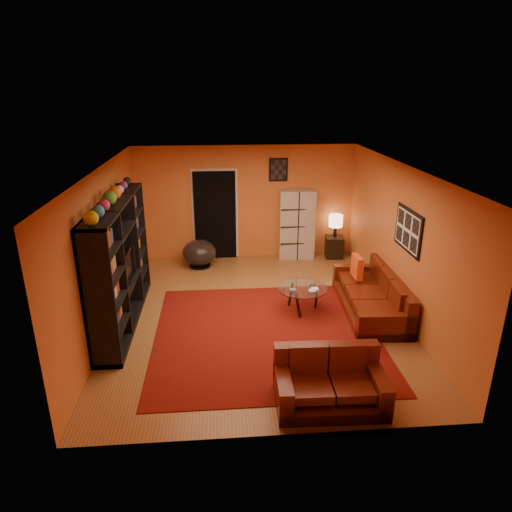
{
  "coord_description": "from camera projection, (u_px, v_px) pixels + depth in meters",
  "views": [
    {
      "loc": [
        -0.6,
        -7.21,
        3.83
      ],
      "look_at": [
        0.01,
        0.1,
        1.08
      ],
      "focal_mm": 32.0,
      "sensor_mm": 36.0,
      "label": 1
    }
  ],
  "objects": [
    {
      "name": "floor",
      "position": [
        256.0,
        314.0,
        8.11
      ],
      "size": [
        6.0,
        6.0,
        0.0
      ],
      "primitive_type": "plane",
      "color": "brown",
      "rests_on": "ground"
    },
    {
      "name": "ceiling",
      "position": [
        256.0,
        168.0,
        7.2
      ],
      "size": [
        6.0,
        6.0,
        0.0
      ],
      "primitive_type": "plane",
      "rotation": [
        3.14,
        0.0,
        0.0
      ],
      "color": "white",
      "rests_on": "wall_back"
    },
    {
      "name": "wall_back",
      "position": [
        245.0,
        203.0,
        10.46
      ],
      "size": [
        6.0,
        0.0,
        6.0
      ],
      "primitive_type": "plane",
      "rotation": [
        1.57,
        0.0,
        0.0
      ],
      "color": "#CA662C",
      "rests_on": "floor"
    },
    {
      "name": "wall_front",
      "position": [
        279.0,
        338.0,
        4.86
      ],
      "size": [
        6.0,
        0.0,
        6.0
      ],
      "primitive_type": "plane",
      "rotation": [
        -1.57,
        0.0,
        0.0
      ],
      "color": "#CA662C",
      "rests_on": "floor"
    },
    {
      "name": "wall_left",
      "position": [
        104.0,
        250.0,
        7.46
      ],
      "size": [
        0.0,
        6.0,
        6.0
      ],
      "primitive_type": "plane",
      "rotation": [
        1.57,
        0.0,
        1.57
      ],
      "color": "#CA662C",
      "rests_on": "floor"
    },
    {
      "name": "wall_right",
      "position": [
        401.0,
        242.0,
        7.85
      ],
      "size": [
        0.0,
        6.0,
        6.0
      ],
      "primitive_type": "plane",
      "rotation": [
        1.57,
        0.0,
        -1.57
      ],
      "color": "#CA662C",
      "rests_on": "floor"
    },
    {
      "name": "rug",
      "position": [
        266.0,
        334.0,
        7.47
      ],
      "size": [
        3.6,
        3.6,
        0.01
      ],
      "primitive_type": "cube",
      "color": "#560D09",
      "rests_on": "floor"
    },
    {
      "name": "doorway",
      "position": [
        215.0,
        216.0,
        10.46
      ],
      "size": [
        0.95,
        0.1,
        2.04
      ],
      "primitive_type": "cube",
      "color": "black",
      "rests_on": "floor"
    },
    {
      "name": "wall_art_right",
      "position": [
        408.0,
        230.0,
        7.46
      ],
      "size": [
        0.03,
        1.0,
        0.7
      ],
      "primitive_type": "cube",
      "color": "black",
      "rests_on": "wall_right"
    },
    {
      "name": "wall_art_back",
      "position": [
        278.0,
        170.0,
        10.23
      ],
      "size": [
        0.42,
        0.03,
        0.52
      ],
      "primitive_type": "cube",
      "color": "black",
      "rests_on": "wall_back"
    },
    {
      "name": "entertainment_unit",
      "position": [
        120.0,
        264.0,
        7.57
      ],
      "size": [
        0.45,
        3.0,
        2.1
      ],
      "primitive_type": "cube",
      "color": "black",
      "rests_on": "floor"
    },
    {
      "name": "tv",
      "position": [
        123.0,
        267.0,
        7.61
      ],
      "size": [
        0.92,
        0.12,
        0.53
      ],
      "primitive_type": "imported",
      "rotation": [
        0.0,
        0.0,
        1.57
      ],
      "color": "black",
      "rests_on": "entertainment_unit"
    },
    {
      "name": "sofa",
      "position": [
        375.0,
        296.0,
        8.18
      ],
      "size": [
        1.07,
        2.32,
        0.85
      ],
      "rotation": [
        0.0,
        0.0,
        -0.06
      ],
      "color": "#4C150A",
      "rests_on": "rug"
    },
    {
      "name": "loveseat",
      "position": [
        329.0,
        381.0,
        5.81
      ],
      "size": [
        1.39,
        0.86,
        0.85
      ],
      "rotation": [
        0.0,
        0.0,
        1.54
      ],
      "color": "#4C150A",
      "rests_on": "rug"
    },
    {
      "name": "throw_pillow",
      "position": [
        357.0,
        267.0,
        8.56
      ],
      "size": [
        0.12,
        0.42,
        0.42
      ],
      "primitive_type": "cube",
      "color": "#F34D1B",
      "rests_on": "sofa"
    },
    {
      "name": "coffee_table",
      "position": [
        302.0,
        290.0,
        8.11
      ],
      "size": [
        0.89,
        0.89,
        0.44
      ],
      "rotation": [
        0.0,
        0.0,
        0.12
      ],
      "color": "silver",
      "rests_on": "floor"
    },
    {
      "name": "storage_cabinet",
      "position": [
        297.0,
        225.0,
        10.54
      ],
      "size": [
        0.83,
        0.41,
        1.61
      ],
      "primitive_type": "cube",
      "rotation": [
        0.0,
        0.0,
        -0.06
      ],
      "color": "#B9B5AB",
      "rests_on": "floor"
    },
    {
      "name": "bowl_chair",
      "position": [
        199.0,
        253.0,
        10.15
      ],
      "size": [
        0.76,
        0.76,
        0.61
      ],
      "color": "black",
      "rests_on": "floor"
    },
    {
      "name": "side_table",
      "position": [
        334.0,
        247.0,
        10.75
      ],
      "size": [
        0.44,
        0.44,
        0.5
      ],
      "primitive_type": "cube",
      "rotation": [
        0.0,
        0.0,
        -0.11
      ],
      "color": "black",
      "rests_on": "floor"
    },
    {
      "name": "table_lamp",
      "position": [
        336.0,
        221.0,
        10.53
      ],
      "size": [
        0.32,
        0.32,
        0.53
      ],
      "color": "black",
      "rests_on": "side_table"
    }
  ]
}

